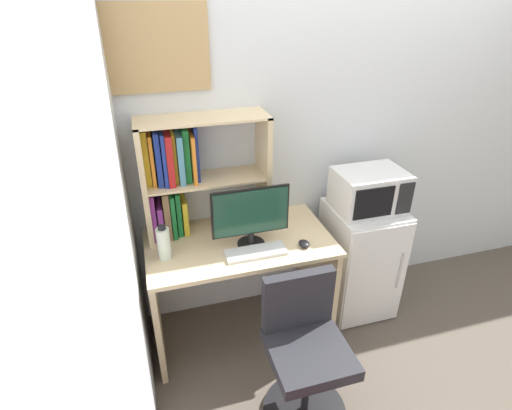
# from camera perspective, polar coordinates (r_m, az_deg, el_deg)

# --- Properties ---
(wall_back) EXTENTS (6.40, 0.04, 2.60)m
(wall_back) POSITION_cam_1_polar(r_m,az_deg,el_deg) (3.16, 21.03, 10.65)
(wall_back) COLOR silver
(wall_back) RESTS_ON ground_plane
(wall_left) EXTENTS (0.04, 4.40, 2.60)m
(wall_left) POSITION_cam_1_polar(r_m,az_deg,el_deg) (1.18, -19.68, -21.10)
(wall_left) COLOR silver
(wall_left) RESTS_ON ground_plane
(desk) EXTENTS (1.16, 0.65, 0.78)m
(desk) POSITION_cam_1_polar(r_m,az_deg,el_deg) (2.68, -2.28, -9.34)
(desk) COLOR beige
(desk) RESTS_ON ground_plane
(hutch_bookshelf) EXTENTS (0.77, 0.27, 0.74)m
(hutch_bookshelf) POSITION_cam_1_polar(r_m,az_deg,el_deg) (2.48, -10.09, 4.24)
(hutch_bookshelf) COLOR beige
(hutch_bookshelf) RESTS_ON desk
(monitor) EXTENTS (0.47, 0.17, 0.38)m
(monitor) POSITION_cam_1_polar(r_m,az_deg,el_deg) (2.38, -0.75, -1.42)
(monitor) COLOR black
(monitor) RESTS_ON desk
(keyboard) EXTENTS (0.36, 0.13, 0.02)m
(keyboard) POSITION_cam_1_polar(r_m,az_deg,el_deg) (2.40, -0.02, -6.68)
(keyboard) COLOR silver
(keyboard) RESTS_ON desk
(computer_mouse) EXTENTS (0.06, 0.08, 0.03)m
(computer_mouse) POSITION_cam_1_polar(r_m,az_deg,el_deg) (2.48, 6.79, -5.45)
(computer_mouse) COLOR black
(computer_mouse) RESTS_ON desk
(water_bottle) EXTENTS (0.08, 0.08, 0.22)m
(water_bottle) POSITION_cam_1_polar(r_m,az_deg,el_deg) (2.38, -12.89, -5.26)
(water_bottle) COLOR silver
(water_bottle) RESTS_ON desk
(mini_fridge) EXTENTS (0.47, 0.50, 0.84)m
(mini_fridge) POSITION_cam_1_polar(r_m,az_deg,el_deg) (3.06, 14.37, -7.39)
(mini_fridge) COLOR white
(mini_fridge) RESTS_ON ground_plane
(microwave) EXTENTS (0.45, 0.34, 0.27)m
(microwave) POSITION_cam_1_polar(r_m,az_deg,el_deg) (2.79, 15.69, 1.98)
(microwave) COLOR silver
(microwave) RESTS_ON mini_fridge
(desk_chair) EXTENTS (0.47, 0.47, 0.87)m
(desk_chair) POSITION_cam_1_polar(r_m,az_deg,el_deg) (2.35, 6.87, -20.71)
(desk_chair) COLOR black
(desk_chair) RESTS_ON ground_plane
(wall_corkboard) EXTENTS (0.65, 0.02, 0.46)m
(wall_corkboard) POSITION_cam_1_polar(r_m,az_deg,el_deg) (2.39, -14.90, 20.53)
(wall_corkboard) COLOR tan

